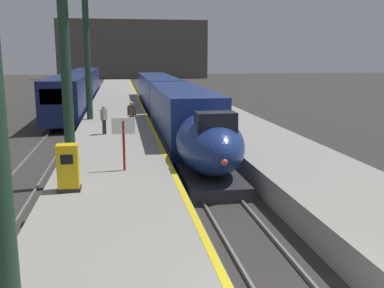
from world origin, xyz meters
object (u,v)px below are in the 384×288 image
at_px(station_column_far, 86,32).
at_px(departure_info_board, 123,133).
at_px(rolling_suitcase, 131,127).
at_px(station_column_mid, 63,22).
at_px(passenger_near_edge, 104,117).
at_px(highspeed_train_main, 169,104).
at_px(ticket_machine_yellow, 68,169).
at_px(regional_train_adjacent, 79,87).
at_px(passenger_mid_platform, 132,113).

xyz_separation_m(station_column_far, departure_info_board, (2.24, -15.04, -4.63)).
distance_m(station_column_far, rolling_suitcase, 8.96).
distance_m(station_column_mid, passenger_near_edge, 8.49).
distance_m(station_column_far, departure_info_board, 15.89).
distance_m(station_column_mid, departure_info_board, 5.13).
bearing_deg(departure_info_board, highspeed_train_main, 77.35).
bearing_deg(rolling_suitcase, passenger_near_edge, -167.62).
bearing_deg(ticket_machine_yellow, rolling_suitcase, 77.96).
bearing_deg(passenger_near_edge, ticket_machine_yellow, -94.51).
height_order(station_column_far, rolling_suitcase, station_column_far).
distance_m(rolling_suitcase, departure_info_board, 8.91).
bearing_deg(highspeed_train_main, rolling_suitcase, -112.81).
distance_m(highspeed_train_main, passenger_near_edge, 9.13).
distance_m(regional_train_adjacent, departure_info_board, 32.96).
bearing_deg(regional_train_adjacent, passenger_near_edge, -81.97).
distance_m(passenger_near_edge, passenger_mid_platform, 2.57).
bearing_deg(regional_train_adjacent, station_column_far, -82.88).
height_order(highspeed_train_main, rolling_suitcase, highspeed_train_main).
distance_m(station_column_mid, ticket_machine_yellow, 6.51).
bearing_deg(station_column_mid, highspeed_train_main, 68.13).
relative_size(station_column_far, passenger_near_edge, 6.12).
xyz_separation_m(rolling_suitcase, ticket_machine_yellow, (-2.40, -11.24, 0.44)).
xyz_separation_m(station_column_far, rolling_suitcase, (2.75, -6.23, -5.83)).
xyz_separation_m(regional_train_adjacent, passenger_mid_platform, (5.07, -22.23, -0.09)).
bearing_deg(ticket_machine_yellow, station_column_far, 91.15).
height_order(station_column_far, ticket_machine_yellow, station_column_far).
xyz_separation_m(highspeed_train_main, regional_train_adjacent, (-8.10, 16.35, 0.20)).
height_order(highspeed_train_main, regional_train_adjacent, regional_train_adjacent).
height_order(station_column_mid, rolling_suitcase, station_column_mid).
relative_size(passenger_near_edge, rolling_suitcase, 1.72).
height_order(highspeed_train_main, station_column_far, station_column_far).
bearing_deg(passenger_near_edge, highspeed_train_main, 59.09).
bearing_deg(ticket_machine_yellow, station_column_mid, 94.96).
distance_m(regional_train_adjacent, station_column_mid, 31.49).
height_order(highspeed_train_main, passenger_near_edge, highspeed_train_main).
relative_size(passenger_mid_platform, rolling_suitcase, 1.72).
bearing_deg(passenger_mid_platform, highspeed_train_main, 62.74).
distance_m(highspeed_train_main, departure_info_board, 16.72).
bearing_deg(regional_train_adjacent, passenger_mid_platform, -77.15).
relative_size(station_column_far, passenger_mid_platform, 6.12).
bearing_deg(ticket_machine_yellow, departure_info_board, 52.10).
distance_m(station_column_far, passenger_near_edge, 8.43).
height_order(rolling_suitcase, ticket_machine_yellow, ticket_machine_yellow).
relative_size(station_column_mid, passenger_mid_platform, 5.78).
xyz_separation_m(passenger_near_edge, departure_info_board, (1.03, -8.47, 0.52)).
bearing_deg(station_column_mid, rolling_suitcase, 69.13).
bearing_deg(station_column_far, departure_info_board, -81.52).
xyz_separation_m(passenger_near_edge, ticket_machine_yellow, (-0.86, -10.90, -0.25)).
distance_m(regional_train_adjacent, rolling_suitcase, 24.36).
relative_size(passenger_near_edge, departure_info_board, 0.80).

